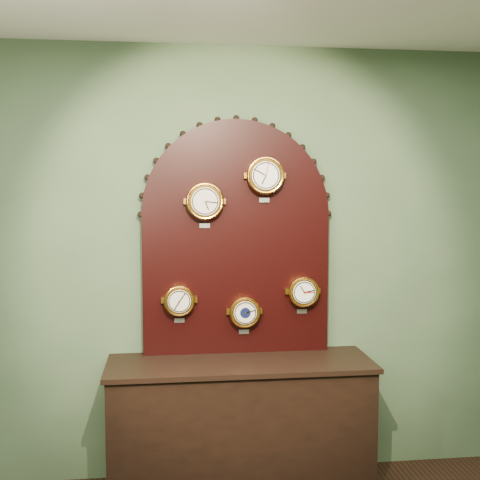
{
  "coord_description": "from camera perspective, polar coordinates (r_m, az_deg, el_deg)",
  "views": [
    {
      "loc": [
        -0.44,
        -1.37,
        1.9
      ],
      "look_at": [
        0.0,
        2.25,
        1.58
      ],
      "focal_mm": 45.0,
      "sensor_mm": 36.0,
      "label": 1
    }
  ],
  "objects": [
    {
      "name": "barometer",
      "position": [
        3.87,
        0.44,
        -6.83
      ],
      "size": [
        0.2,
        0.08,
        0.25
      ],
      "color": "orange",
      "rests_on": "display_board"
    },
    {
      "name": "wall_back",
      "position": [
        3.93,
        -0.44,
        -2.3
      ],
      "size": [
        4.0,
        0.0,
        4.0
      ],
      "primitive_type": "plane",
      "rotation": [
        1.57,
        0.0,
        0.0
      ],
      "color": "#496243",
      "rests_on": "ground"
    },
    {
      "name": "shop_counter",
      "position": [
        3.93,
        0.04,
        -17.45
      ],
      "size": [
        1.6,
        0.5,
        0.8
      ],
      "primitive_type": "cube",
      "color": "black",
      "rests_on": "ground_plane"
    },
    {
      "name": "tide_clock",
      "position": [
        3.91,
        6.02,
        -4.89
      ],
      "size": [
        0.2,
        0.08,
        0.25
      ],
      "color": "orange",
      "rests_on": "display_board"
    },
    {
      "name": "hygrometer",
      "position": [
        3.82,
        -5.78,
        -5.73
      ],
      "size": [
        0.2,
        0.08,
        0.25
      ],
      "color": "orange",
      "rests_on": "display_board"
    },
    {
      "name": "display_board",
      "position": [
        3.86,
        -0.36,
        0.94
      ],
      "size": [
        1.26,
        0.06,
        1.53
      ],
      "color": "black",
      "rests_on": "shop_counter"
    },
    {
      "name": "arabic_clock",
      "position": [
        3.81,
        2.4,
        6.12
      ],
      "size": [
        0.24,
        0.08,
        0.29
      ],
      "color": "orange",
      "rests_on": "display_board"
    },
    {
      "name": "roman_clock",
      "position": [
        3.76,
        -3.35,
        3.68
      ],
      "size": [
        0.24,
        0.08,
        0.29
      ],
      "color": "orange",
      "rests_on": "display_board"
    }
  ]
}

